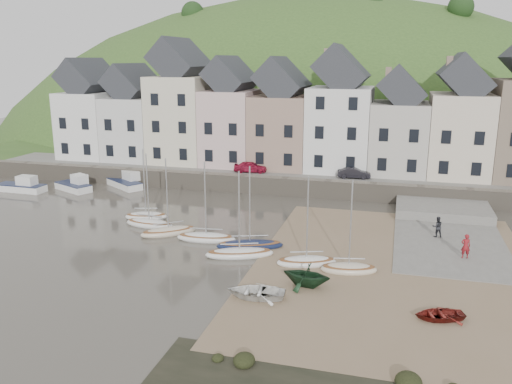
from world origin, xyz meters
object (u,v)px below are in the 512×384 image
(rowboat_red, at_px, (439,314))
(car_right, at_px, (354,173))
(sailboat_0, at_px, (149,223))
(rowboat_white, at_px, (256,292))
(person_dark, at_px, (437,227))
(person_red, at_px, (466,246))
(car_left, at_px, (250,167))
(rowboat_green, at_px, (306,274))

(rowboat_red, relative_size, car_right, 0.79)
(sailboat_0, relative_size, rowboat_white, 1.88)
(person_dark, bearing_deg, rowboat_white, 37.85)
(rowboat_white, xyz_separation_m, rowboat_red, (10.02, 0.04, -0.08))
(person_red, height_order, person_dark, person_red)
(person_red, bearing_deg, car_right, -66.99)
(car_left, bearing_deg, sailboat_0, 158.04)
(car_left, bearing_deg, person_red, -136.28)
(rowboat_white, distance_m, rowboat_green, 3.42)
(person_red, xyz_separation_m, car_left, (-20.09, 16.54, 1.22))
(rowboat_red, xyz_separation_m, car_right, (-6.86, 26.13, 1.82))
(person_dark, distance_m, car_left, 22.28)
(rowboat_green, height_order, rowboat_red, rowboat_green)
(rowboat_white, distance_m, car_left, 27.38)
(rowboat_green, xyz_separation_m, car_left, (-10.36, 23.89, 1.38))
(sailboat_0, distance_m, rowboat_green, 16.80)
(sailboat_0, bearing_deg, rowboat_green, -29.70)
(rowboat_red, distance_m, person_dark, 13.78)
(person_red, relative_size, car_left, 0.49)
(rowboat_green, height_order, person_red, person_red)
(rowboat_green, bearing_deg, person_red, 134.55)
(car_left, bearing_deg, rowboat_red, -152.45)
(sailboat_0, xyz_separation_m, rowboat_red, (22.08, -10.56, 0.07))
(person_red, xyz_separation_m, car_right, (-9.09, 16.54, 1.17))
(car_left, bearing_deg, rowboat_white, -170.13)
(person_red, bearing_deg, car_left, -45.25)
(person_dark, bearing_deg, car_right, -73.38)
(rowboat_green, distance_m, person_red, 12.19)
(rowboat_green, bearing_deg, car_left, -149.06)
(sailboat_0, xyz_separation_m, car_left, (4.22, 15.57, 1.94))
(rowboat_red, height_order, car_left, car_left)
(rowboat_white, bearing_deg, rowboat_green, 126.34)
(person_red, height_order, car_left, car_left)
(sailboat_0, relative_size, rowboat_red, 2.41)
(person_red, distance_m, car_right, 18.91)
(sailboat_0, xyz_separation_m, rowboat_white, (12.06, -10.60, 0.14))
(sailboat_0, distance_m, rowboat_red, 24.47)
(car_right, bearing_deg, car_left, 84.43)
(rowboat_green, distance_m, car_left, 26.08)
(rowboat_green, distance_m, rowboat_red, 7.84)
(sailboat_0, xyz_separation_m, rowboat_green, (14.58, -8.32, 0.56))
(rowboat_green, height_order, car_left, car_left)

